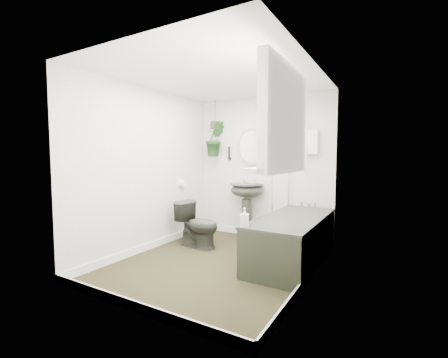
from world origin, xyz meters
The scene contains 22 objects.
floor centered at (0.00, 0.00, -0.01)m, with size 2.30×2.80×0.02m, color black.
ceiling centered at (0.00, 0.00, 2.31)m, with size 2.30×2.80×0.02m, color white.
wall_back centered at (0.00, 1.41, 1.15)m, with size 2.30×0.02×2.30m, color silver.
wall_front centered at (0.00, -1.41, 1.15)m, with size 2.30×0.02×2.30m, color silver.
wall_left centered at (-1.16, 0.00, 1.15)m, with size 0.02×2.80×2.30m, color silver.
wall_right centered at (1.16, 0.00, 1.15)m, with size 0.02×2.80×2.30m, color silver.
skirting centered at (0.00, 0.00, 0.05)m, with size 2.30×2.80×0.10m, color white.
bathtub centered at (0.80, 0.50, 0.29)m, with size 0.72×1.72×0.58m, color #2D3029, non-canonical shape.
bath_screen centered at (0.47, 0.99, 1.28)m, with size 0.04×0.72×1.40m, color silver, non-canonical shape.
shower_box centered at (0.80, 1.34, 1.55)m, with size 0.20×0.10×0.35m, color white.
oval_mirror centered at (-0.20, 1.37, 1.50)m, with size 0.46×0.03×0.62m, color #AFA08D.
wall_sconce centered at (-0.60, 1.36, 1.40)m, with size 0.04×0.04×0.22m, color black.
toilet_roll_holder centered at (-1.10, 0.70, 0.90)m, with size 0.11×0.11×0.11m, color white.
window_recess centered at (1.09, -0.70, 1.65)m, with size 0.08×1.00×0.90m, color white.
window_sill centered at (1.02, -0.70, 1.23)m, with size 0.18×1.00×0.04m, color white.
window_blinds centered at (1.04, -0.70, 1.65)m, with size 0.01×0.86×0.76m, color white.
toilet centered at (-0.60, 0.42, 0.34)m, with size 0.38×0.66×0.67m, color #2D3029.
pedestal_sink centered at (-0.20, 1.24, 0.45)m, with size 0.53×0.45×0.90m, color #2D3029, non-canonical shape.
sill_plant centered at (0.97, -0.58, 1.37)m, with size 0.22×0.19×0.24m, color black.
hanging_plant centered at (-0.81, 1.25, 1.64)m, with size 0.33×0.27×0.60m, color black.
soap_bottle centered at (0.51, -0.29, 0.68)m, with size 0.09×0.09×0.20m, color black.
hanging_pot centered at (-0.81, 1.25, 1.88)m, with size 0.16×0.16×0.12m, color #3D3626.
Camera 1 is at (1.92, -3.16, 1.34)m, focal length 24.00 mm.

